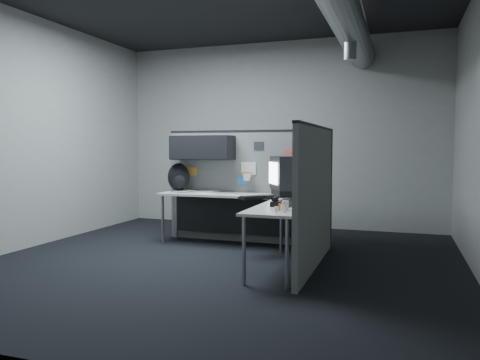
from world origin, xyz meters
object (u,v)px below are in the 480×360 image
at_px(monitor, 291,176).
at_px(keyboard, 258,197).
at_px(desk, 250,205).
at_px(backpack, 179,178).
at_px(phone, 281,203).

height_order(monitor, keyboard, monitor).
height_order(desk, keyboard, keyboard).
relative_size(desk, backpack, 5.55).
distance_m(monitor, phone, 1.11).
xyz_separation_m(desk, backpack, (-1.23, 0.39, 0.32)).
height_order(monitor, phone, monitor).
bearing_deg(desk, phone, -53.16).
distance_m(monitor, backpack, 1.74).
bearing_deg(desk, keyboard, -49.17).
height_order(desk, backpack, backpack).
distance_m(monitor, keyboard, 0.60).
relative_size(keyboard, phone, 2.13).
xyz_separation_m(desk, keyboard, (0.17, -0.20, 0.14)).
distance_m(desk, keyboard, 0.30).
distance_m(keyboard, phone, 0.79).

